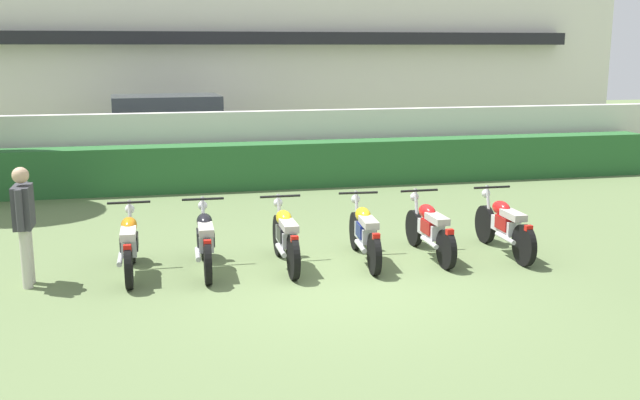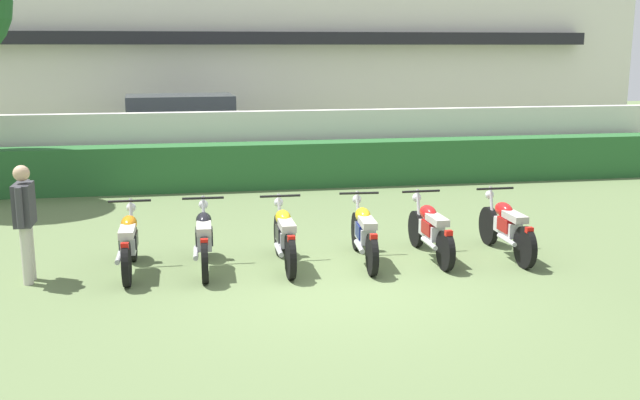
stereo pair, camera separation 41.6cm
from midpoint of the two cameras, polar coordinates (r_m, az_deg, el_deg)
The scene contains 12 objects.
ground at distance 9.92m, azimuth 0.45°, elevation -6.53°, with size 60.00×60.00×0.00m, color #607547.
building at distance 25.02m, azimuth -7.91°, elevation 11.84°, with size 24.58×6.50×6.39m.
compound_wall at distance 17.22m, azimuth -5.41°, elevation 4.10°, with size 23.35×0.30×1.66m, color silver.
hedge_row at distance 16.58m, azimuth -5.08°, elevation 2.66°, with size 18.68×0.70×1.01m, color #28602D.
parked_car at distance 19.56m, azimuth -11.87°, elevation 5.13°, with size 4.59×2.27×1.89m.
motorcycle_in_row_0 at distance 10.57m, azimuth -15.59°, elevation -3.29°, with size 0.60×1.82×0.96m.
motorcycle_in_row_1 at distance 10.53m, azimuth -9.98°, elevation -3.06°, with size 0.60×1.83×0.97m.
motorcycle_in_row_2 at distance 10.60m, azimuth -3.81°, elevation -2.81°, with size 0.60×1.82×0.97m.
motorcycle_in_row_3 at distance 10.85m, azimuth 2.36°, elevation -2.50°, with size 0.60×1.92×0.95m.
motorcycle_in_row_4 at distance 11.17m, azimuth 7.42°, elevation -2.19°, with size 0.60×1.88×0.94m.
motorcycle_in_row_5 at distance 11.54m, azimuth 13.03°, elevation -1.90°, with size 0.60×1.93×0.96m.
inspector_person at distance 10.45m, azimuth -22.96°, elevation -1.22°, with size 0.22×0.65×1.59m.
Camera 1 is at (-2.34, -9.13, 3.12)m, focal length 41.46 mm.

